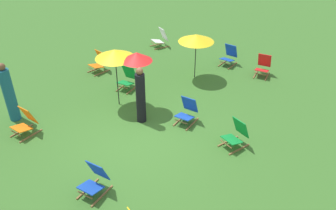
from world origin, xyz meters
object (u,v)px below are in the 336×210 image
Objects in this scene: deckchair_6 at (25,123)px; umbrella_2 at (115,54)px; deckchair_1 at (187,112)px; person_0 at (141,96)px; deckchair_3 at (161,39)px; deckchair_7 at (229,56)px; deckchair_9 at (99,62)px; umbrella_0 at (137,57)px; deckchair_2 at (95,180)px; deckchair_8 at (236,135)px; person_1 at (9,94)px; umbrella_1 at (196,38)px; deckchair_4 at (263,66)px; deckchair_0 at (128,79)px.

deckchair_6 is 0.43× the size of umbrella_2.
person_0 is at bearing -150.45° from deckchair_1.
deckchair_3 is at bearing 95.26° from deckchair_6.
deckchair_7 and deckchair_9 have the same top height.
person_0 is at bearing -17.16° from deckchair_9.
deckchair_7 is at bearing -26.41° from person_0.
deckchair_9 is 3.88m from person_0.
deckchair_7 is 5.25m from umbrella_2.
deckchair_6 is 0.43× the size of umbrella_0.
umbrella_2 reaches higher than deckchair_2.
deckchair_7 is (-1.35, 4.23, 0.00)m from deckchair_1.
deckchair_8 is 4.33m from umbrella_2.
deckchair_7 is 0.99× the size of deckchair_8.
deckchair_9 is at bearing 165.45° from umbrella_0.
deckchair_2 is 0.45× the size of person_1.
umbrella_1 is at bearing -19.55° from person_0.
deckchair_6 is (-3.17, -7.89, 0.00)m from deckchair_4.
deckchair_8 is at bearing 56.71° from deckchair_2.
deckchair_4 is 1.03× the size of deckchair_8.
deckchair_7 is at bearing 165.89° from deckchair_4.
deckchair_1 is 1.00× the size of deckchair_7.
deckchair_6 is 7.99m from deckchair_7.
deckchair_6 is 1.00× the size of deckchair_7.
deckchair_4 is 0.45× the size of umbrella_0.
deckchair_8 is at bearing -60.13° from deckchair_7.
deckchair_0 is 2.82m from umbrella_1.
deckchair_3 is 0.45× the size of umbrella_0.
umbrella_1 is 3.24m from umbrella_2.
umbrella_0 is at bearing -159.75° from deckchair_8.
deckchair_6 and deckchair_9 have the same top height.
deckchair_3 is 3.34m from deckchair_7.
person_0 is (1.99, 2.69, 0.49)m from deckchair_6.
deckchair_2 is 0.97× the size of deckchair_4.
deckchair_0 is at bearing 86.53° from person_1.
deckchair_4 is 2.85m from umbrella_1.
deckchair_2 is (0.27, -3.65, 0.00)m from deckchair_1.
umbrella_2 reaches higher than deckchair_1.
deckchair_0 is at bearing 29.69° from person_0.
deckchair_3 is at bearing 156.46° from umbrella_1.
person_1 is (-2.95, -2.57, 0.03)m from person_0.
umbrella_0 is (-0.29, -4.67, 1.44)m from deckchair_7.
person_1 reaches higher than deckchair_7.
umbrella_0 is at bearing 65.32° from person_1.
deckchair_4 and deckchair_6 have the same top height.
deckchair_0 is 1.03× the size of deckchair_1.
deckchair_4 is at bearing 79.31° from deckchair_2.
deckchair_9 is (-4.97, 4.00, 0.00)m from deckchair_2.
umbrella_1 is at bearing 35.92° from deckchair_9.
deckchair_4 is at bearing 69.72° from umbrella_0.
deckchair_8 is (4.62, -0.17, 0.00)m from deckchair_0.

